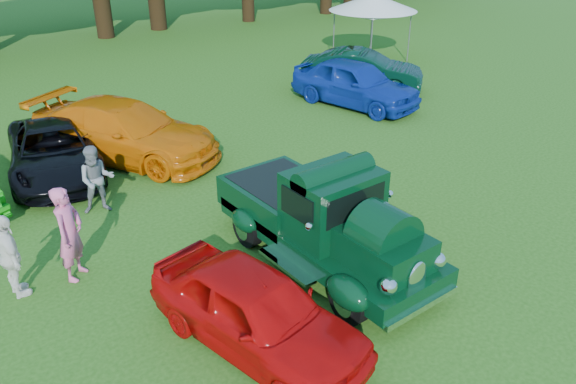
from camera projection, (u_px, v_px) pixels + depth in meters
ground at (326, 287)px, 10.36m from camera, size 120.00×120.00×0.00m
hero_pickup at (324, 221)px, 10.82m from camera, size 2.37×5.08×1.99m
red_convertible at (257, 310)px, 8.73m from camera, size 2.28×4.14×1.33m
back_car_black at (54, 150)px, 14.51m from camera, size 3.17×5.03×1.30m
back_car_orange at (125, 131)px, 15.36m from camera, size 4.60×5.83×1.58m
back_car_blue at (355, 83)px, 19.53m from camera, size 2.74×4.95×1.60m
back_car_green at (362, 71)px, 21.21m from camera, size 4.02×4.55×1.49m
spectator_pink at (70, 234)px, 10.27m from camera, size 0.80×0.80×1.87m
spectator_grey at (97, 180)px, 12.60m from camera, size 0.94×0.83×1.60m
spectator_white at (10, 257)px, 9.81m from camera, size 0.44×0.96×1.61m
canopy_tent at (373, 3)px, 24.55m from camera, size 3.88×3.88×2.91m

